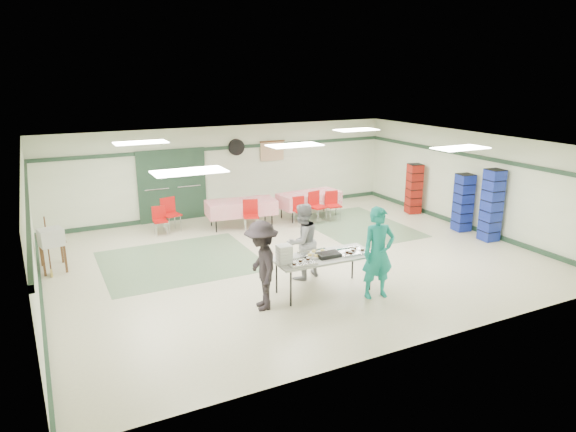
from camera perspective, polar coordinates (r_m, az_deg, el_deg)
name	(u,v)px	position (r m, az deg, el deg)	size (l,w,h in m)	color
floor	(294,257)	(12.26, 0.70, -4.63)	(11.00, 11.00, 0.00)	beige
ceiling	(295,144)	(11.60, 0.74, 7.97)	(11.00, 11.00, 0.00)	white
wall_back	(227,170)	(15.90, -6.78, 5.06)	(11.00, 11.00, 0.00)	silver
wall_front	(427,266)	(8.31, 15.19, -5.42)	(11.00, 11.00, 0.00)	silver
wall_left	(31,236)	(10.62, -26.70, -1.95)	(9.00, 9.00, 0.00)	silver
wall_right	(470,181)	(15.13, 19.60, 3.71)	(9.00, 9.00, 0.00)	silver
trim_back	(227,148)	(15.75, -6.82, 7.55)	(11.00, 0.06, 0.10)	#1F3A28
baseboard_back	(229,211)	(16.16, -6.60, 0.55)	(11.00, 0.06, 0.12)	#1F3A28
trim_left	(27,199)	(10.45, -27.00, 1.73)	(9.00, 0.06, 0.10)	#1F3A28
baseboard_left	(41,299)	(11.04, -25.71, -8.33)	(9.00, 0.06, 0.12)	#1F3A28
trim_right	(472,156)	(14.99, 19.76, 6.32)	(9.00, 0.06, 0.10)	#1F3A28
baseboard_right	(465,225)	(15.41, 19.08, -0.99)	(9.00, 0.06, 0.12)	#1F3A28
green_patch_a	(180,261)	(12.31, -11.92, -4.89)	(3.50, 3.00, 0.01)	slate
green_patch_b	(357,226)	(14.85, 7.66, -1.08)	(2.50, 3.50, 0.01)	slate
double_door_left	(156,187)	(15.31, -14.43, 3.11)	(0.90, 0.06, 2.10)	gray
double_door_right	(188,184)	(15.53, -11.01, 3.50)	(0.90, 0.06, 2.10)	gray
door_frame	(173,186)	(15.39, -12.71, 3.29)	(2.00, 0.03, 2.15)	#1F3A28
wall_fan	(236,147)	(15.83, -5.76, 7.62)	(0.50, 0.50, 0.10)	black
scroll_banner	(272,151)	(16.32, -1.78, 7.23)	(0.80, 0.02, 0.60)	tan
serving_table	(324,258)	(10.21, 4.02, -4.65)	(2.07, 0.89, 0.76)	#BABAB5
sheet_tray_right	(352,252)	(10.42, 7.11, -3.99)	(0.58, 0.44, 0.02)	silver
sheet_tray_mid	(317,255)	(10.21, 3.21, -4.31)	(0.63, 0.48, 0.02)	silver
sheet_tray_left	(301,263)	(9.78, 1.40, -5.22)	(0.54, 0.41, 0.02)	silver
baking_pan	(328,255)	(10.14, 4.51, -4.32)	(0.46, 0.29, 0.08)	black
foam_box_stack	(284,254)	(9.73, -0.43, -4.27)	(0.26, 0.24, 0.36)	white
volunteer_teal	(378,253)	(10.05, 9.99, -4.05)	(0.66, 0.43, 1.81)	#148E84
volunteer_grey	(302,241)	(10.83, 1.58, -2.85)	(0.80, 0.62, 1.64)	gray
volunteer_dark	(262,266)	(9.45, -2.95, -5.52)	(1.09, 0.63, 1.69)	black
dining_table_a	(309,199)	(15.50, 2.36, 1.94)	(1.97, 1.02, 0.77)	red
dining_table_b	(241,207)	(14.60, -5.22, 1.00)	(2.02, 1.07, 0.77)	red
chair_a	(316,203)	(14.99, 3.15, 1.41)	(0.51, 0.51, 0.91)	#BA0F0E
chair_b	(300,208)	(14.75, 1.32, 0.93)	(0.39, 0.39, 0.81)	#BA0F0E
chair_c	(332,202)	(15.28, 4.96, 1.51)	(0.46, 0.46, 0.86)	#BA0F0E
chair_d	(251,212)	(14.11, -4.17, 0.41)	(0.52, 0.52, 0.89)	#BA0F0E
chair_loose_a	(170,211)	(14.50, -13.00, 0.57)	(0.52, 0.52, 0.93)	#BA0F0E
chair_loose_b	(160,218)	(14.25, -14.08, -0.18)	(0.38, 0.38, 0.78)	#BA0F0E
crate_stack_blue_a	(463,203)	(14.90, 18.89, 1.42)	(0.41, 0.41, 1.60)	navy
crate_stack_red	(414,189)	(16.36, 13.83, 2.96)	(0.40, 0.40, 1.55)	maroon
crate_stack_blue_b	(492,205)	(14.23, 21.69, 1.10)	(0.42, 0.42, 1.89)	navy
printer_table	(51,242)	(12.51, -24.82, -2.66)	(0.59, 0.87, 0.74)	brown
office_printer	(51,237)	(11.84, -24.84, -2.15)	(0.46, 0.41, 0.37)	#B9B9B4
broom	(48,245)	(12.16, -25.14, -2.94)	(0.03, 0.03, 1.33)	brown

